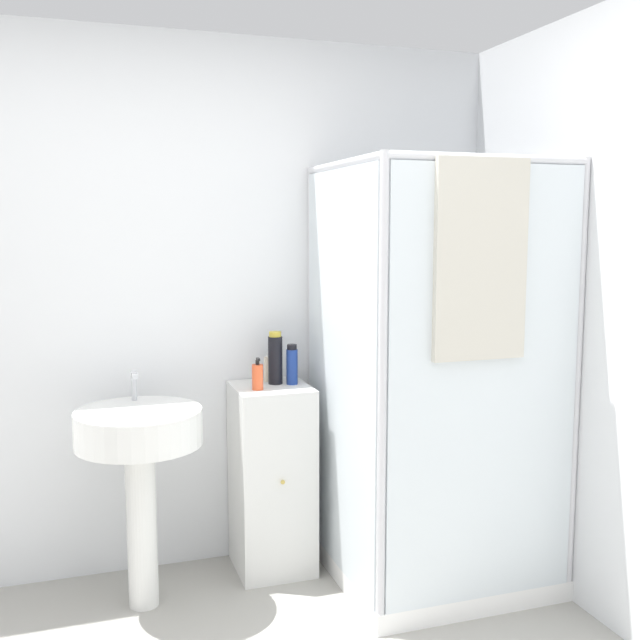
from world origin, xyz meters
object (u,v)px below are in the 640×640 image
(soap_dispenser, at_px, (258,377))
(lotion_bottle_white, at_px, (269,369))
(shampoo_bottle_blue, at_px, (292,365))
(shampoo_bottle_tall_black, at_px, (275,358))
(sink, at_px, (139,449))

(soap_dispenser, bearing_deg, lotion_bottle_white, 60.01)
(soap_dispenser, height_order, shampoo_bottle_blue, shampoo_bottle_blue)
(soap_dispenser, height_order, lotion_bottle_white, lotion_bottle_white)
(shampoo_bottle_tall_black, distance_m, lotion_bottle_white, 0.09)
(sink, bearing_deg, shampoo_bottle_tall_black, 17.93)
(lotion_bottle_white, bearing_deg, sink, -156.46)
(shampoo_bottle_blue, distance_m, lotion_bottle_white, 0.14)
(soap_dispenser, relative_size, lotion_bottle_white, 0.98)
(soap_dispenser, distance_m, shampoo_bottle_tall_black, 0.16)
(soap_dispenser, distance_m, lotion_bottle_white, 0.19)
(soap_dispenser, bearing_deg, sink, -168.13)
(sink, xyz_separation_m, shampoo_bottle_tall_black, (0.65, 0.21, 0.31))
(lotion_bottle_white, bearing_deg, shampoo_bottle_blue, -49.27)
(soap_dispenser, distance_m, shampoo_bottle_blue, 0.19)
(shampoo_bottle_tall_black, bearing_deg, lotion_bottle_white, 103.30)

